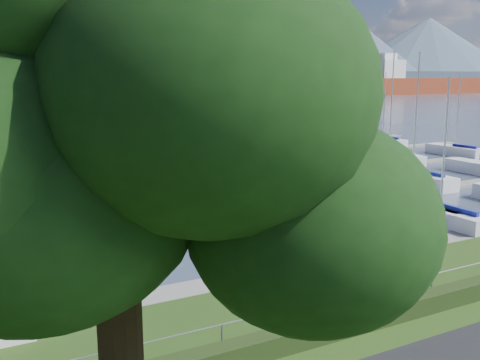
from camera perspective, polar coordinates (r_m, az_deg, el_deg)
path at (r=19.39m, az=22.21°, el=-16.42°), size 160.00×2.00×0.04m
hedge at (r=20.80m, az=16.67°, el=-13.08°), size 80.00×0.70×0.70m
fence at (r=20.73m, az=16.02°, el=-10.57°), size 80.00×0.04×0.04m
docks at (r=42.91m, az=-8.80°, el=-1.05°), size 90.00×41.60×0.25m
tree at (r=7.81m, az=-14.43°, el=5.63°), size 7.83×7.88×12.02m
crane at (r=44.01m, az=-2.20°, el=6.68°), size 6.21×13.47×22.35m
cargo_ship_mid at (r=240.37m, az=-14.24°, el=9.51°), size 102.79×49.57×21.50m
cargo_ship_east at (r=286.49m, az=18.45°, el=9.53°), size 81.91×22.38×21.50m
sailboat_fleet at (r=43.98m, az=-12.04°, el=6.34°), size 75.47×49.42×12.52m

